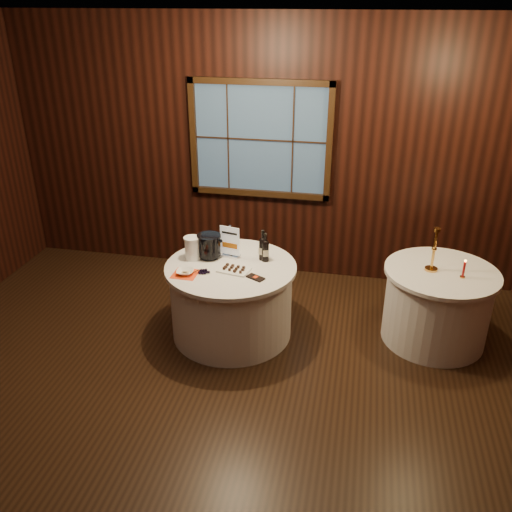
% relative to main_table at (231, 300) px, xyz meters
% --- Properties ---
extents(ground, '(6.00, 6.00, 0.00)m').
position_rel_main_table_xyz_m(ground, '(0.00, -1.00, -0.39)').
color(ground, black).
rests_on(ground, ground).
extents(back_wall, '(6.00, 0.10, 3.00)m').
position_rel_main_table_xyz_m(back_wall, '(0.00, 1.48, 1.16)').
color(back_wall, black).
rests_on(back_wall, ground).
extents(main_table, '(1.28, 1.28, 0.77)m').
position_rel_main_table_xyz_m(main_table, '(0.00, 0.00, 0.00)').
color(main_table, white).
rests_on(main_table, ground).
extents(side_table, '(1.08, 1.08, 0.77)m').
position_rel_main_table_xyz_m(side_table, '(2.00, 0.30, 0.00)').
color(side_table, white).
rests_on(side_table, ground).
extents(sign_stand, '(0.21, 0.14, 0.34)m').
position_rel_main_table_xyz_m(sign_stand, '(-0.05, 0.19, 0.50)').
color(sign_stand, silver).
rests_on(sign_stand, main_table).
extents(port_bottle_left, '(0.07, 0.08, 0.31)m').
position_rel_main_table_xyz_m(port_bottle_left, '(0.28, 0.20, 0.52)').
color(port_bottle_left, black).
rests_on(port_bottle_left, main_table).
extents(port_bottle_right, '(0.07, 0.08, 0.29)m').
position_rel_main_table_xyz_m(port_bottle_right, '(0.31, 0.17, 0.51)').
color(port_bottle_right, black).
rests_on(port_bottle_right, main_table).
extents(ice_bucket, '(0.24, 0.24, 0.24)m').
position_rel_main_table_xyz_m(ice_bucket, '(-0.25, 0.13, 0.51)').
color(ice_bucket, black).
rests_on(ice_bucket, main_table).
extents(chocolate_plate, '(0.32, 0.24, 0.04)m').
position_rel_main_table_xyz_m(chocolate_plate, '(0.06, -0.10, 0.40)').
color(chocolate_plate, white).
rests_on(chocolate_plate, main_table).
extents(chocolate_box, '(0.19, 0.15, 0.01)m').
position_rel_main_table_xyz_m(chocolate_box, '(0.29, -0.21, 0.39)').
color(chocolate_box, black).
rests_on(chocolate_box, main_table).
extents(grape_bunch, '(0.18, 0.09, 0.04)m').
position_rel_main_table_xyz_m(grape_bunch, '(-0.21, -0.22, 0.40)').
color(grape_bunch, black).
rests_on(grape_bunch, main_table).
extents(glass_pitcher, '(0.21, 0.16, 0.23)m').
position_rel_main_table_xyz_m(glass_pitcher, '(-0.40, 0.07, 0.50)').
color(glass_pitcher, white).
rests_on(glass_pitcher, main_table).
extents(orange_napkin, '(0.24, 0.24, 0.00)m').
position_rel_main_table_xyz_m(orange_napkin, '(-0.38, -0.26, 0.38)').
color(orange_napkin, '#F44014').
rests_on(orange_napkin, main_table).
extents(cracker_bowl, '(0.18, 0.18, 0.04)m').
position_rel_main_table_xyz_m(cracker_bowl, '(-0.38, -0.26, 0.41)').
color(cracker_bowl, white).
rests_on(cracker_bowl, orange_napkin).
extents(brass_candlestick, '(0.12, 0.12, 0.43)m').
position_rel_main_table_xyz_m(brass_candlestick, '(1.89, 0.29, 0.54)').
color(brass_candlestick, gold).
rests_on(brass_candlestick, side_table).
extents(red_candle, '(0.05, 0.05, 0.18)m').
position_rel_main_table_xyz_m(red_candle, '(2.17, 0.19, 0.46)').
color(red_candle, gold).
rests_on(red_candle, side_table).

